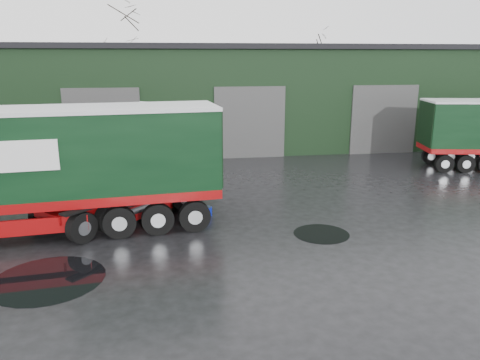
% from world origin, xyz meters
% --- Properties ---
extents(ground, '(100.00, 100.00, 0.00)m').
position_xyz_m(ground, '(0.00, 0.00, 0.00)').
color(ground, black).
extents(warehouse, '(32.40, 12.40, 6.30)m').
position_xyz_m(warehouse, '(2.00, 20.00, 3.16)').
color(warehouse, black).
rests_on(warehouse, ground).
extents(hero_tractor, '(6.30, 6.29, 3.88)m').
position_xyz_m(hero_tractor, '(-4.50, 4.50, 1.94)').
color(hero_tractor, '#0A3A18').
rests_on(hero_tractor, ground).
extents(trailer_left, '(13.38, 3.95, 4.09)m').
position_xyz_m(trailer_left, '(-7.50, 3.26, 2.05)').
color(trailer_left, silver).
rests_on(trailer_left, ground).
extents(wash_bucket, '(0.39, 0.39, 0.32)m').
position_xyz_m(wash_bucket, '(-1.29, 4.20, 0.16)').
color(wash_bucket, '#0716A3').
rests_on(wash_bucket, ground).
extents(tree_back_a, '(4.40, 4.40, 9.50)m').
position_xyz_m(tree_back_a, '(-6.00, 30.00, 4.75)').
color(tree_back_a, black).
rests_on(tree_back_a, ground).
extents(tree_back_b, '(4.40, 4.40, 7.50)m').
position_xyz_m(tree_back_b, '(10.00, 30.00, 3.75)').
color(tree_back_b, black).
rests_on(tree_back_b, ground).
extents(puddle_0, '(2.89, 2.89, 0.01)m').
position_xyz_m(puddle_0, '(-5.81, -0.21, 0.00)').
color(puddle_0, black).
rests_on(puddle_0, ground).
extents(puddle_1, '(1.81, 1.81, 0.01)m').
position_xyz_m(puddle_1, '(2.22, 1.80, 0.00)').
color(puddle_1, black).
rests_on(puddle_1, ground).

